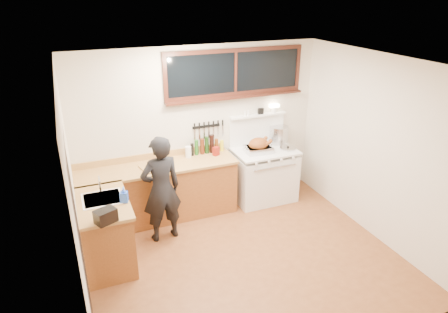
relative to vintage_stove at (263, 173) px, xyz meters
name	(u,v)px	position (x,y,z in m)	size (l,w,h in m)	color
ground_plane	(244,258)	(-1.00, -1.41, -0.48)	(4.00, 3.50, 0.02)	brown
room_shell	(247,144)	(-1.00, -1.41, 1.18)	(4.10, 3.60, 2.65)	beige
counter_back	(159,192)	(-1.80, 0.04, -0.01)	(2.44, 0.64, 1.00)	brown
counter_left	(106,232)	(-2.70, -0.79, -0.01)	(0.64, 1.09, 0.90)	brown
sink_unit	(103,202)	(-2.68, -0.71, 0.38)	(0.50, 0.45, 0.37)	white
vintage_stove	(263,173)	(0.00, 0.00, 0.00)	(1.02, 0.74, 1.57)	white
back_window	(236,78)	(-0.40, 0.31, 1.60)	(2.32, 0.13, 0.77)	black
left_doorway	(82,247)	(-2.99, -1.96, 0.62)	(0.02, 1.04, 2.17)	black
knife_strip	(208,127)	(-0.88, 0.32, 0.84)	(0.52, 0.03, 0.28)	black
man	(161,189)	(-1.88, -0.52, 0.32)	(0.62, 0.45, 1.57)	black
soap_bottle	(124,195)	(-2.43, -0.89, 0.54)	(0.12, 0.12, 0.21)	blue
toaster	(106,216)	(-2.70, -1.29, 0.51)	(0.28, 0.24, 0.16)	black
cutting_board	(156,164)	(-1.82, -0.02, 0.49)	(0.50, 0.41, 0.15)	#B18346
roast_turkey	(259,146)	(-0.14, -0.05, 0.53)	(0.46, 0.35, 0.25)	silver
stockpot	(279,135)	(0.37, 0.19, 0.58)	(0.41, 0.41, 0.30)	silver
saucepan	(261,143)	(0.03, 0.19, 0.49)	(0.17, 0.27, 0.11)	silver
pot_lid	(288,148)	(0.38, -0.10, 0.45)	(0.32, 0.32, 0.04)	silver
coffee_tin	(216,151)	(-0.83, 0.08, 0.50)	(0.12, 0.11, 0.14)	maroon
pitcher	(188,152)	(-1.26, 0.17, 0.52)	(0.11, 0.11, 0.18)	white
bottle_cluster	(207,146)	(-0.93, 0.22, 0.56)	(0.56, 0.07, 0.30)	black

